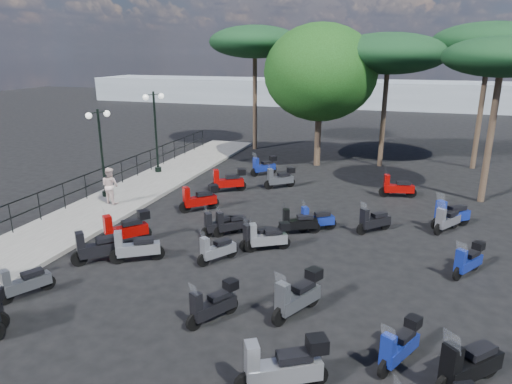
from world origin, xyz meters
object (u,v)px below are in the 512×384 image
(scooter_7, at_px, (213,305))
(scooter_9, at_px, (135,248))
(scooter_4, at_px, (200,199))
(scooter_8, at_px, (217,250))
(scooter_3, at_px, (126,229))
(scooter_23, at_px, (397,188))
(scooter_29, at_px, (451,215))
(scooter_16, at_px, (298,223))
(pine_3, at_px, (502,58))
(pine_2, at_px, (255,42))
(scooter_30, at_px, (259,237))
(scooter_20, at_px, (399,346))
(pine_0, at_px, (389,54))
(scooter_14, at_px, (298,296))
(pine_1, at_px, (490,43))
(scooter_21, at_px, (374,221))
(lamp_post_1, at_px, (101,147))
(scooter_5, at_px, (228,181))
(scooter_10, at_px, (231,224))
(pedestrian_far, at_px, (110,186))
(scooter_28, at_px, (447,221))
(scooter_11, at_px, (264,166))
(scooter_1, at_px, (24,283))
(scooter_17, at_px, (280,178))
(scooter_15, at_px, (268,237))
(lamp_post_2, at_px, (155,127))
(scooter_22, at_px, (316,220))
(scooter_31, at_px, (219,225))
(scooter_13, at_px, (283,367))
(scooter_2, at_px, (98,248))
(scooter_27, at_px, (468,261))
(scooter_26, at_px, (468,366))

(scooter_7, bearing_deg, scooter_9, -2.03)
(scooter_4, bearing_deg, scooter_8, 166.57)
(scooter_3, height_order, scooter_9, scooter_3)
(scooter_23, distance_m, scooter_29, 3.86)
(scooter_16, relative_size, pine_3, 0.21)
(pine_2, bearing_deg, scooter_30, -71.47)
(scooter_20, bearing_deg, pine_0, -57.84)
(scooter_9, distance_m, scooter_20, 8.38)
(scooter_14, xyz_separation_m, pine_1, (6.07, 17.89, 6.26))
(scooter_21, bearing_deg, scooter_7, 109.58)
(pine_1, bearing_deg, scooter_16, -119.77)
(lamp_post_1, relative_size, scooter_3, 2.58)
(scooter_5, distance_m, scooter_10, 5.31)
(scooter_3, bearing_deg, scooter_30, -127.17)
(pedestrian_far, height_order, scooter_28, pedestrian_far)
(scooter_4, height_order, scooter_11, scooter_4)
(scooter_1, xyz_separation_m, scooter_17, (3.84, 12.06, 0.06))
(scooter_3, height_order, scooter_28, scooter_3)
(scooter_11, xyz_separation_m, scooter_15, (2.96, -9.27, -0.01))
(lamp_post_2, height_order, scooter_22, lamp_post_2)
(scooter_14, relative_size, scooter_16, 1.10)
(lamp_post_1, relative_size, scooter_31, 3.27)
(scooter_10, bearing_deg, scooter_13, 163.39)
(pine_1, distance_m, pine_3, 6.51)
(scooter_8, xyz_separation_m, pine_3, (8.76, 9.26, 5.70))
(scooter_2, height_order, pine_1, pine_1)
(scooter_3, bearing_deg, pedestrian_far, -8.81)
(scooter_7, height_order, scooter_27, scooter_7)
(scooter_3, distance_m, scooter_8, 3.52)
(scooter_8, relative_size, scooter_9, 0.86)
(scooter_7, height_order, scooter_10, scooter_7)
(scooter_31, bearing_deg, scooter_30, -155.51)
(scooter_13, relative_size, scooter_22, 1.26)
(scooter_26, bearing_deg, scooter_23, -38.36)
(scooter_15, xyz_separation_m, scooter_23, (3.91, 7.36, -0.01))
(scooter_4, relative_size, scooter_13, 0.81)
(scooter_14, distance_m, scooter_26, 4.04)
(scooter_27, bearing_deg, scooter_29, -53.81)
(pine_3, bearing_deg, scooter_22, -137.83)
(scooter_2, bearing_deg, scooter_21, -103.03)
(scooter_1, height_order, scooter_5, scooter_5)
(scooter_9, height_order, scooter_22, scooter_9)
(lamp_post_1, bearing_deg, scooter_7, -20.77)
(pine_0, distance_m, pine_2, 8.76)
(lamp_post_2, height_order, scooter_15, lamp_post_2)
(pedestrian_far, height_order, scooter_5, pedestrian_far)
(scooter_7, height_order, scooter_29, scooter_29)
(scooter_16, height_order, scooter_26, scooter_26)
(pedestrian_far, relative_size, scooter_10, 1.32)
(scooter_7, xyz_separation_m, scooter_21, (3.29, 7.12, -0.03))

